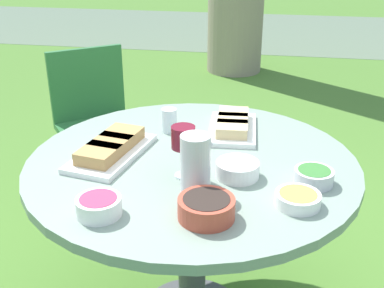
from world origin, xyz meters
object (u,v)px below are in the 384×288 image
dining_table (192,186)px  chair_near_left (95,114)px  water_pitcher (195,164)px  wine_glass (183,139)px

dining_table → chair_near_left: bearing=128.2°
dining_table → water_pitcher: 0.31m
chair_near_left → wine_glass: wine_glass is taller
chair_near_left → wine_glass: size_ratio=4.91×
dining_table → water_pitcher: bearing=-77.1°
dining_table → wine_glass: size_ratio=6.62×
chair_near_left → wine_glass: bearing=-55.6°
water_pitcher → dining_table: bearing=102.9°
wine_glass → water_pitcher: bearing=-57.5°
dining_table → wine_glass: 0.28m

